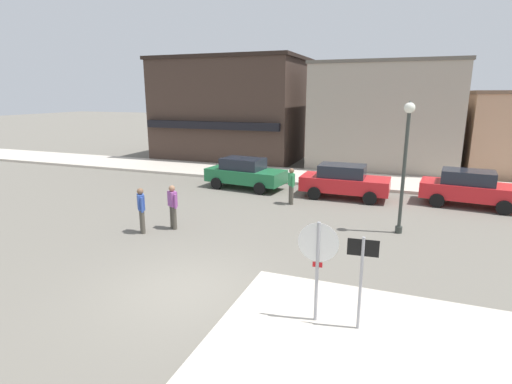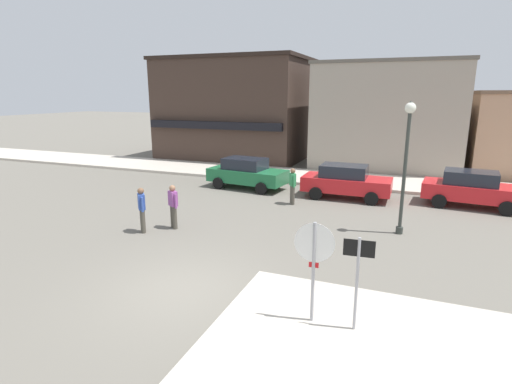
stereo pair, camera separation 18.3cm
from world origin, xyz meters
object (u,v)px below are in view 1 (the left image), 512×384
at_px(stop_sign, 318,259).
at_px(pedestrian_crossing_near, 173,206).
at_px(parked_car_third, 470,188).
at_px(parked_car_second, 344,181).
at_px(pedestrian_crossing_far, 291,185).
at_px(lamp_post, 406,149).
at_px(parked_car_nearest, 245,173).
at_px(pedestrian_kerb_side, 141,209).
at_px(one_way_sign, 361,274).

relative_size(stop_sign, pedestrian_crossing_near, 1.43).
relative_size(parked_car_third, pedestrian_crossing_near, 2.58).
distance_m(parked_car_second, pedestrian_crossing_far, 2.79).
xyz_separation_m(lamp_post, parked_car_third, (2.72, 4.73, -2.15)).
height_order(stop_sign, parked_car_nearest, stop_sign).
height_order(parked_car_third, pedestrian_crossing_far, pedestrian_crossing_far).
bearing_deg(stop_sign, lamp_post, 77.67).
height_order(parked_car_second, pedestrian_crossing_near, pedestrian_crossing_near).
xyz_separation_m(parked_car_third, pedestrian_kerb_side, (-11.14, -7.90, 0.06)).
bearing_deg(parked_car_third, lamp_post, -119.86).
bearing_deg(parked_car_second, stop_sign, -84.30).
xyz_separation_m(lamp_post, parked_car_nearest, (-7.63, 4.41, -2.15)).
height_order(lamp_post, pedestrian_crossing_far, lamp_post).
bearing_deg(parked_car_nearest, one_way_sign, -57.81).
distance_m(stop_sign, pedestrian_crossing_near, 7.57).
relative_size(pedestrian_crossing_far, pedestrian_kerb_side, 1.00).
bearing_deg(parked_car_third, pedestrian_crossing_near, -145.41).
xyz_separation_m(parked_car_nearest, pedestrian_crossing_near, (-0.01, -6.82, 0.06)).
height_order(parked_car_third, pedestrian_kerb_side, pedestrian_kerb_side).
distance_m(pedestrian_crossing_near, pedestrian_kerb_side, 1.09).
bearing_deg(pedestrian_kerb_side, parked_car_nearest, 84.06).
bearing_deg(pedestrian_crossing_far, pedestrian_crossing_near, -123.06).
bearing_deg(parked_car_third, pedestrian_crossing_far, -161.54).
distance_m(parked_car_second, parked_car_third, 5.31).
bearing_deg(pedestrian_kerb_side, parked_car_second, 51.75).
distance_m(one_way_sign, parked_car_third, 11.97).
bearing_deg(pedestrian_kerb_side, pedestrian_crossing_near, 44.12).
relative_size(parked_car_third, pedestrian_kerb_side, 2.58).
distance_m(one_way_sign, pedestrian_crossing_near, 8.28).
height_order(lamp_post, parked_car_second, lamp_post).
bearing_deg(pedestrian_kerb_side, pedestrian_crossing_far, 54.87).
bearing_deg(parked_car_nearest, pedestrian_kerb_side, -95.94).
height_order(one_way_sign, parked_car_second, one_way_sign).
bearing_deg(one_way_sign, parked_car_second, 100.15).
height_order(one_way_sign, parked_car_nearest, one_way_sign).
xyz_separation_m(pedestrian_crossing_far, pedestrian_kerb_side, (-3.85, -5.47, 0.00)).
height_order(parked_car_nearest, pedestrian_crossing_near, pedestrian_crossing_near).
height_order(stop_sign, pedestrian_crossing_far, stop_sign).
bearing_deg(pedestrian_crossing_near, parked_car_third, 34.59).
xyz_separation_m(stop_sign, pedestrian_crossing_near, (-6.16, 4.34, -0.65)).
height_order(stop_sign, lamp_post, lamp_post).
bearing_deg(pedestrian_crossing_far, one_way_sign, -66.32).
height_order(parked_car_second, pedestrian_crossing_far, pedestrian_crossing_far).
xyz_separation_m(pedestrian_crossing_near, pedestrian_kerb_side, (-0.78, -0.76, 0.00)).
xyz_separation_m(lamp_post, pedestrian_kerb_side, (-8.42, -3.17, -2.09)).
relative_size(stop_sign, one_way_sign, 1.10).
bearing_deg(parked_car_nearest, parked_car_second, -1.85).
bearing_deg(stop_sign, parked_car_second, 95.70).
distance_m(lamp_post, parked_car_second, 5.41).
height_order(stop_sign, pedestrian_kerb_side, stop_sign).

